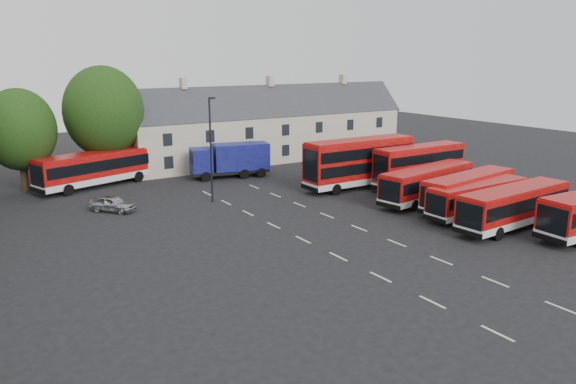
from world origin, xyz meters
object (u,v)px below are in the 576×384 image
at_px(box_truck, 231,159).
at_px(silver_car, 113,204).
at_px(bus_dd_south, 419,164).
at_px(lamppost, 211,147).

height_order(box_truck, silver_car, box_truck).
bearing_deg(box_truck, silver_car, -141.96).
distance_m(box_truck, silver_car, 15.78).
relative_size(bus_dd_south, lamppost, 1.11).
bearing_deg(lamppost, box_truck, 53.87).
height_order(bus_dd_south, box_truck, bus_dd_south).
distance_m(silver_car, lamppost, 9.34).
xyz_separation_m(bus_dd_south, box_truck, (-13.05, 13.98, -0.36)).
bearing_deg(lamppost, silver_car, 169.39).
height_order(bus_dd_south, silver_car, bus_dd_south).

